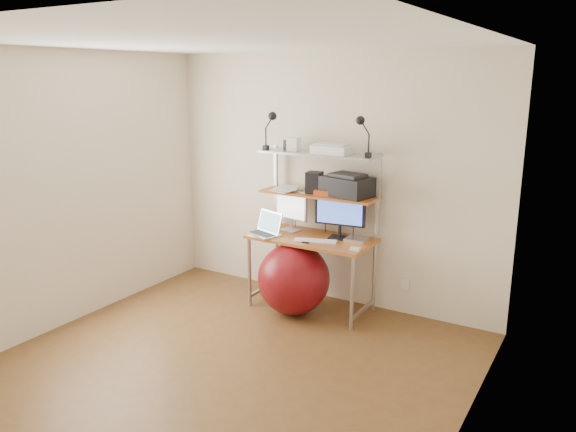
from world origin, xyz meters
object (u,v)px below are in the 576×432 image
at_px(monitor_black, 340,213).
at_px(laptop, 266,230).
at_px(exercise_ball, 294,279).
at_px(monitor_silver, 291,208).
at_px(printer, 347,186).

relative_size(monitor_black, laptop, 1.28).
bearing_deg(exercise_ball, monitor_black, 41.84).
bearing_deg(laptop, monitor_silver, 79.17).
bearing_deg(printer, monitor_black, -123.88).
height_order(monitor_black, exercise_ball, monitor_black).
distance_m(monitor_silver, exercise_ball, 0.72).
bearing_deg(monitor_silver, laptop, -108.59).
distance_m(laptop, exercise_ball, 0.56).
relative_size(monitor_black, printer, 0.97).
height_order(monitor_black, printer, printer).
relative_size(laptop, printer, 0.76).
distance_m(monitor_silver, laptop, 0.34).
height_order(monitor_silver, exercise_ball, monitor_silver).
xyz_separation_m(monitor_silver, monitor_black, (0.54, 0.01, 0.01)).
bearing_deg(monitor_silver, exercise_ball, -44.66).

